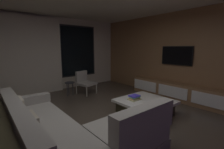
% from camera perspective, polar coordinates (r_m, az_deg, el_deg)
% --- Properties ---
extents(floor, '(9.20, 9.20, 0.00)m').
position_cam_1_polar(floor, '(3.37, -1.69, -18.81)').
color(floor, '#473D33').
extents(back_wall_with_window, '(6.60, 0.30, 2.70)m').
position_cam_1_polar(back_wall_with_window, '(6.22, -23.25, 6.47)').
color(back_wall_with_window, beige).
rests_on(back_wall_with_window, floor).
extents(media_wall, '(0.12, 7.80, 2.70)m').
position_cam_1_polar(media_wall, '(5.41, 24.95, 6.06)').
color(media_wall, '#8E6642').
rests_on(media_wall, floor).
extents(sectional_couch, '(1.98, 2.50, 0.82)m').
position_cam_1_polar(sectional_couch, '(2.73, -16.12, -19.56)').
color(sectional_couch, gray).
rests_on(sectional_couch, floor).
extents(coffee_table, '(1.16, 1.16, 0.36)m').
position_cam_1_polar(coffee_table, '(4.00, 11.70, -11.29)').
color(coffee_table, '#373321').
rests_on(coffee_table, floor).
extents(book_stack_on_coffee_table, '(0.27, 0.21, 0.11)m').
position_cam_1_polar(book_stack_on_coffee_table, '(3.91, 7.98, -8.19)').
color(book_stack_on_coffee_table, '#C5C284').
rests_on(book_stack_on_coffee_table, coffee_table).
extents(accent_chair_near_window, '(0.66, 0.68, 0.78)m').
position_cam_1_polar(accent_chair_near_window, '(5.69, -9.77, -2.36)').
color(accent_chair_near_window, '#B2ADA0').
rests_on(accent_chair_near_window, floor).
extents(side_stool, '(0.32, 0.32, 0.46)m').
position_cam_1_polar(side_stool, '(5.52, -14.86, -3.55)').
color(side_stool, '#333338').
rests_on(side_stool, floor).
extents(media_console, '(0.46, 3.10, 0.52)m').
position_cam_1_polar(media_console, '(5.34, 22.25, -5.74)').
color(media_console, '#8E6642').
rests_on(media_console, floor).
extents(mounted_tv, '(0.05, 1.01, 0.58)m').
position_cam_1_polar(mounted_tv, '(5.43, 22.07, 6.26)').
color(mounted_tv, black).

